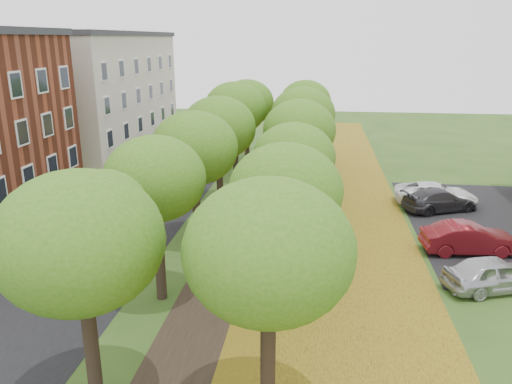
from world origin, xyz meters
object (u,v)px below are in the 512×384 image
(car_red, at_px, (469,238))
(car_grey, at_px, (440,200))
(car_silver, at_px, (495,274))
(car_white, at_px, (436,194))

(car_red, height_order, car_grey, car_red)
(car_silver, relative_size, car_white, 0.85)
(car_silver, bearing_deg, car_white, -18.36)
(car_silver, xyz_separation_m, car_grey, (0.00, 9.87, -0.05))
(car_silver, distance_m, car_grey, 9.87)
(car_white, bearing_deg, car_grey, -177.08)
(car_silver, xyz_separation_m, car_red, (0.00, 3.71, 0.01))
(car_grey, bearing_deg, car_white, -23.59)
(car_grey, relative_size, car_white, 0.93)
(car_silver, relative_size, car_grey, 0.92)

